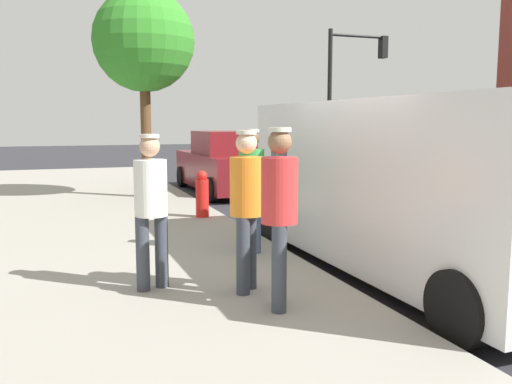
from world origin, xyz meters
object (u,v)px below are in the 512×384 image
(pedestrian_in_green, at_px, (252,182))
(pedestrian_in_white, at_px, (151,202))
(pedestrian_in_red, at_px, (279,206))
(parked_van, at_px, (408,183))
(parking_meter_near, at_px, (279,180))
(fire_hydrant, at_px, (202,195))
(street_tree, at_px, (144,42))
(traffic_light_corner, at_px, (350,77))
(pedestrian_in_orange, at_px, (246,201))
(parked_sedan_behind, at_px, (227,165))

(pedestrian_in_green, bearing_deg, pedestrian_in_white, 38.54)
(pedestrian_in_red, xyz_separation_m, parked_van, (-2.14, -1.04, 0.03))
(pedestrian_in_green, bearing_deg, parking_meter_near, 101.22)
(parked_van, distance_m, fire_hydrant, 4.37)
(street_tree, bearing_deg, parking_meter_near, 95.54)
(pedestrian_in_green, xyz_separation_m, street_tree, (0.51, -5.93, 2.59))
(pedestrian_in_white, relative_size, street_tree, 0.34)
(pedestrian_in_red, relative_size, traffic_light_corner, 0.33)
(parking_meter_near, height_order, pedestrian_in_green, pedestrian_in_green)
(pedestrian_in_white, distance_m, pedestrian_in_green, 1.96)
(pedestrian_in_orange, xyz_separation_m, traffic_light_corner, (-8.39, -12.82, 2.41))
(traffic_light_corner, bearing_deg, pedestrian_in_red, 58.34)
(parking_meter_near, xyz_separation_m, traffic_light_corner, (-7.63, -11.83, 2.34))
(parked_van, xyz_separation_m, fire_hydrant, (1.60, -4.03, -0.59))
(parking_meter_near, distance_m, traffic_light_corner, 14.27)
(parked_van, xyz_separation_m, street_tree, (2.14, -7.11, 2.53))
(pedestrian_in_white, xyz_separation_m, parked_van, (-3.16, -0.03, 0.08))
(parked_sedan_behind, bearing_deg, pedestrian_in_green, 75.76)
(pedestrian_in_green, xyz_separation_m, parked_sedan_behind, (-1.81, -7.13, -0.34))
(parked_sedan_behind, distance_m, fire_hydrant, 4.65)
(parked_van, height_order, traffic_light_corner, traffic_light_corner)
(pedestrian_in_orange, relative_size, pedestrian_in_green, 1.01)
(pedestrian_in_red, xyz_separation_m, traffic_light_corner, (-8.27, -13.41, 2.39))
(parking_meter_near, height_order, pedestrian_in_orange, pedestrian_in_orange)
(street_tree, height_order, fire_hydrant, street_tree)
(traffic_light_corner, distance_m, fire_hydrant, 11.75)
(pedestrian_in_red, height_order, parked_sedan_behind, pedestrian_in_red)
(pedestrian_in_orange, height_order, street_tree, street_tree)
(parking_meter_near, height_order, fire_hydrant, parking_meter_near)
(traffic_light_corner, relative_size, fire_hydrant, 6.05)
(pedestrian_in_orange, xyz_separation_m, pedestrian_in_green, (-0.63, -1.64, -0.01))
(pedestrian_in_orange, distance_m, traffic_light_corner, 15.51)
(parked_sedan_behind, bearing_deg, pedestrian_in_red, 76.09)
(traffic_light_corner, bearing_deg, pedestrian_in_orange, 56.79)
(pedestrian_in_red, xyz_separation_m, pedestrian_in_white, (1.02, -1.01, -0.05))
(parking_meter_near, xyz_separation_m, parked_sedan_behind, (-1.68, -7.78, -0.43))
(pedestrian_in_green, xyz_separation_m, traffic_light_corner, (-7.76, -11.18, 2.42))
(parking_meter_near, distance_m, pedestrian_in_orange, 1.25)
(parked_van, bearing_deg, parking_meter_near, -19.72)
(pedestrian_in_green, height_order, parked_sedan_behind, pedestrian_in_green)
(pedestrian_in_red, xyz_separation_m, pedestrian_in_green, (-0.51, -2.23, -0.03))
(traffic_light_corner, bearing_deg, street_tree, 32.43)
(pedestrian_in_red, relative_size, street_tree, 0.36)
(pedestrian_in_white, height_order, street_tree, street_tree)
(parked_sedan_behind, height_order, fire_hydrant, parked_sedan_behind)
(parked_sedan_behind, distance_m, street_tree, 3.93)
(parked_sedan_behind, relative_size, traffic_light_corner, 0.85)
(fire_hydrant, bearing_deg, pedestrian_in_green, 89.41)
(parking_meter_near, xyz_separation_m, pedestrian_in_red, (0.64, 1.58, -0.06))
(traffic_light_corner, bearing_deg, parking_meter_near, 57.17)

